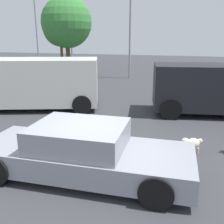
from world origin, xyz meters
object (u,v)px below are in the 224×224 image
Objects in this scene: dog at (191,143)px; van_white at (37,82)px; light_post_mid at (130,12)px; light_post_far at (71,24)px; light_post_near at (36,17)px; sedan_foreground at (83,152)px; suv_dark at (215,87)px.

dog is 7.01m from van_white.
van_white is 0.78× the size of light_post_mid.
light_post_far reaches higher than van_white.
light_post_near is at bearing 156.11° from light_post_mid.
light_post_far is at bearing -4.19° from light_post_near.
van_white is 0.89× the size of light_post_far.
light_post_near reaches higher than van_white.
light_post_near is 4.05m from light_post_far.
sedan_foreground is 2.94m from dog.
dog is at bearing -47.59° from light_post_near.
sedan_foreground is 23.59m from light_post_near.
light_post_far is at bearing -56.74° from suv_dark.
sedan_foreground is 0.87× the size of van_white.
light_post_near is (-9.22, 14.33, 3.74)m from van_white.
dog is 4.22m from suv_dark.
dog is 23.59m from light_post_near.
light_post_near is at bearing -49.43° from suv_dark.
dog is at bearing 136.77° from van_white.
suv_dark is 0.82× the size of light_post_far.
light_post_far is (-12.35, 12.71, 3.13)m from suv_dark.
light_post_mid reaches higher than dog.
suv_dark is at bearing -139.11° from dog.
light_post_mid is at bearing -67.22° from suv_dark.
light_post_mid is (-2.47, 14.14, 4.15)m from sedan_foreground.
van_white reaches higher than dog.
sedan_foreground is at bearing 0.99° from dog.
dog is at bearing 68.81° from suv_dark.
sedan_foreground is at bearing -63.35° from light_post_far.
light_post_far is at bearing -94.16° from dog.
light_post_mid is (-4.72, 12.26, 4.41)m from dog.
sedan_foreground is 0.95× the size of suv_dark.
sedan_foreground is 14.94m from light_post_mid.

